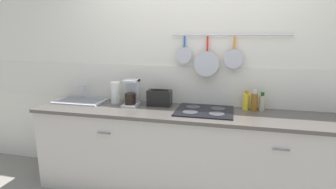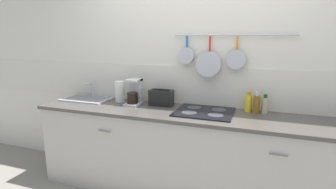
{
  "view_description": "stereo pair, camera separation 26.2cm",
  "coord_description": "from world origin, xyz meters",
  "views": [
    {
      "loc": [
        0.38,
        -2.49,
        1.62
      ],
      "look_at": [
        -0.24,
        0.0,
        1.06
      ],
      "focal_mm": 28.0,
      "sensor_mm": 36.0,
      "label": 1
    },
    {
      "loc": [
        0.63,
        -2.42,
        1.62
      ],
      "look_at": [
        -0.24,
        0.0,
        1.06
      ],
      "focal_mm": 28.0,
      "sensor_mm": 36.0,
      "label": 2
    }
  ],
  "objects": [
    {
      "name": "wall_back",
      "position": [
        0.0,
        0.35,
        1.27
      ],
      "size": [
        7.2,
        0.15,
        2.6
      ],
      "color": "silver",
      "rests_on": "ground_plane"
    },
    {
      "name": "cabinet_base",
      "position": [
        0.0,
        -0.0,
        0.43
      ],
      "size": [
        3.23,
        0.6,
        0.86
      ],
      "color": "#B7B2A8",
      "rests_on": "ground_plane"
    },
    {
      "name": "bottle_olive_oil",
      "position": [
        0.61,
        0.19,
        0.99
      ],
      "size": [
        0.06,
        0.06,
        0.22
      ],
      "color": "#8C5919",
      "rests_on": "countertop"
    },
    {
      "name": "toaster",
      "position": [
        -0.37,
        0.16,
        0.98
      ],
      "size": [
        0.27,
        0.13,
        0.18
      ],
      "color": "black",
      "rests_on": "countertop"
    },
    {
      "name": "sink_basin",
      "position": [
        -1.31,
        0.12,
        0.91
      ],
      "size": [
        0.57,
        0.35,
        0.19
      ],
      "color": "#B7BABF",
      "rests_on": "countertop"
    },
    {
      "name": "paper_towel_roll",
      "position": [
        -0.89,
        0.17,
        1.02
      ],
      "size": [
        0.11,
        0.11,
        0.24
      ],
      "color": "white",
      "rests_on": "countertop"
    },
    {
      "name": "bottle_dish_soap",
      "position": [
        0.69,
        0.22,
        0.98
      ],
      "size": [
        0.06,
        0.06,
        0.19
      ],
      "color": "#BFB799",
      "rests_on": "countertop"
    },
    {
      "name": "countertop",
      "position": [
        0.0,
        0.0,
        0.88
      ],
      "size": [
        3.27,
        0.62,
        0.03
      ],
      "color": "#4C4742",
      "rests_on": "cabinet_base"
    },
    {
      "name": "coffee_maker",
      "position": [
        -0.66,
        0.11,
        1.02
      ],
      "size": [
        0.16,
        0.21,
        0.29
      ],
      "color": "#B7BABF",
      "rests_on": "countertop"
    },
    {
      "name": "bottle_hot_sauce",
      "position": [
        0.53,
        0.23,
        0.99
      ],
      "size": [
        0.07,
        0.07,
        0.2
      ],
      "color": "yellow",
      "rests_on": "countertop"
    },
    {
      "name": "cooktop",
      "position": [
        0.13,
        0.05,
        0.9
      ],
      "size": [
        0.57,
        0.49,
        0.01
      ],
      "color": "black",
      "rests_on": "countertop"
    }
  ]
}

